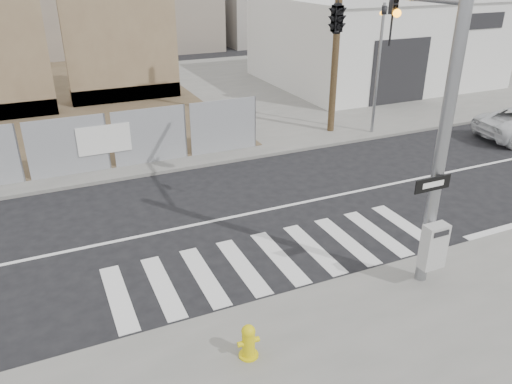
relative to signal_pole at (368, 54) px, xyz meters
name	(u,v)px	position (x,y,z in m)	size (l,w,h in m)	color
ground	(241,215)	(-2.49, 2.05, -4.78)	(100.00, 100.00, 0.00)	black
sidewalk_far	(138,101)	(-2.49, 16.05, -4.72)	(50.00, 20.00, 0.12)	slate
signal_pole	(368,54)	(0.00, 0.00, 0.00)	(0.96, 5.87, 7.00)	gray
far_signal_pole	(380,51)	(5.51, 6.65, -1.30)	(0.16, 0.20, 5.60)	gray
concrete_wall_right	(121,36)	(-2.99, 16.13, -1.40)	(5.50, 1.30, 8.00)	#776147
auto_shop	(374,39)	(11.50, 15.01, -2.25)	(12.00, 10.20, 5.95)	silver
utility_pole_right	(339,5)	(4.01, 7.55, 0.42)	(1.60, 0.28, 10.00)	brown
fire_hydrant	(248,341)	(-4.62, -3.41, -4.31)	(0.43, 0.39, 0.70)	#D9C50C
traffic_cone_d	(84,160)	(-6.21, 7.40, -4.34)	(0.45, 0.45, 0.66)	#EE380C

